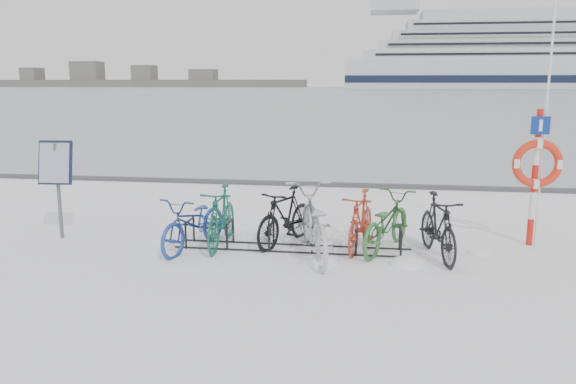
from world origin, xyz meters
name	(u,v)px	position (x,y,z in m)	size (l,w,h in m)	color
ground	(292,249)	(0.00, 0.00, 0.00)	(900.00, 900.00, 0.00)	white
ice_sheet	(367,91)	(0.00, 155.00, 0.01)	(400.00, 298.00, 0.02)	#97A5AB
quay_edge	(322,184)	(0.00, 5.90, 0.05)	(400.00, 0.25, 0.10)	#3F3F42
bike_rack	(292,239)	(0.00, 0.00, 0.18)	(4.00, 0.48, 0.46)	black
info_board	(56,169)	(-4.25, 0.06, 1.28)	(0.61, 0.27, 1.78)	#595B5E
lifebuoy_station	(537,164)	(4.06, 0.80, 1.44)	(0.82, 0.23, 4.28)	red
cruise_ferry	(510,58)	(53.39, 221.57, 11.34)	(126.78, 23.94, 41.66)	white
shoreline	(122,81)	(-122.02, 260.00, 2.79)	(180.00, 12.00, 9.50)	#515151
bike_0	(194,220)	(-1.66, -0.16, 0.49)	(0.64, 1.85, 0.97)	navy
bike_1	(221,215)	(-1.25, 0.07, 0.54)	(0.51, 1.79, 1.08)	#125744
bike_2	(285,215)	(-0.17, 0.34, 0.52)	(0.48, 1.72, 1.03)	black
bike_3	(313,221)	(0.39, -0.29, 0.59)	(0.78, 2.23, 1.17)	#AFB2B7
bike_4	(361,219)	(1.14, 0.26, 0.51)	(0.48, 1.70, 1.02)	#AB311E
bike_5	(386,221)	(1.56, 0.24, 0.50)	(0.66, 1.90, 1.00)	#2E6B32
bike_6	(438,225)	(2.38, -0.05, 0.53)	(0.50, 1.77, 1.06)	black
snow_drifts	(316,255)	(0.42, -0.24, 0.00)	(5.93, 1.61, 0.21)	white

